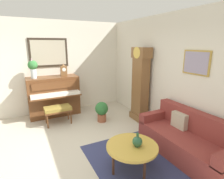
{
  "coord_description": "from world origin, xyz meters",
  "views": [
    {
      "loc": [
        3.15,
        -0.75,
        2.11
      ],
      "look_at": [
        -0.39,
        1.06,
        1.09
      ],
      "focal_mm": 28.75,
      "sensor_mm": 36.0,
      "label": 1
    }
  ],
  "objects_px": {
    "piano": "(54,96)",
    "grandfather_clock": "(140,86)",
    "flower_vase": "(33,67)",
    "potted_plant": "(102,110)",
    "mantel_clock": "(64,70)",
    "coffee_table": "(132,147)",
    "piano_bench": "(58,109)",
    "couch": "(187,140)",
    "green_jug": "(137,141)"
  },
  "relations": [
    {
      "from": "piano",
      "to": "grandfather_clock",
      "type": "bearing_deg",
      "value": 55.2
    },
    {
      "from": "piano",
      "to": "flower_vase",
      "type": "height_order",
      "value": "flower_vase"
    },
    {
      "from": "grandfather_clock",
      "to": "flower_vase",
      "type": "bearing_deg",
      "value": -119.33
    },
    {
      "from": "grandfather_clock",
      "to": "potted_plant",
      "type": "distance_m",
      "value": 1.26
    },
    {
      "from": "mantel_clock",
      "to": "coffee_table",
      "type": "bearing_deg",
      "value": 7.33
    },
    {
      "from": "coffee_table",
      "to": "mantel_clock",
      "type": "distance_m",
      "value": 3.28
    },
    {
      "from": "piano",
      "to": "piano_bench",
      "type": "height_order",
      "value": "piano"
    },
    {
      "from": "coffee_table",
      "to": "couch",
      "type": "bearing_deg",
      "value": 83.02
    },
    {
      "from": "piano_bench",
      "to": "green_jug",
      "type": "xyz_separation_m",
      "value": [
        2.47,
        0.84,
        0.12
      ]
    },
    {
      "from": "potted_plant",
      "to": "piano_bench",
      "type": "bearing_deg",
      "value": -109.74
    },
    {
      "from": "piano_bench",
      "to": "potted_plant",
      "type": "distance_m",
      "value": 1.17
    },
    {
      "from": "coffee_table",
      "to": "flower_vase",
      "type": "xyz_separation_m",
      "value": [
        -3.12,
        -1.23,
        1.07
      ]
    },
    {
      "from": "grandfather_clock",
      "to": "potted_plant",
      "type": "relative_size",
      "value": 3.62
    },
    {
      "from": "piano_bench",
      "to": "grandfather_clock",
      "type": "distance_m",
      "value": 2.32
    },
    {
      "from": "piano_bench",
      "to": "green_jug",
      "type": "bearing_deg",
      "value": 18.76
    },
    {
      "from": "piano",
      "to": "piano_bench",
      "type": "xyz_separation_m",
      "value": [
        0.71,
        -0.04,
        -0.19
      ]
    },
    {
      "from": "flower_vase",
      "to": "piano",
      "type": "bearing_deg",
      "value": 90.13
    },
    {
      "from": "piano_bench",
      "to": "green_jug",
      "type": "relative_size",
      "value": 2.92
    },
    {
      "from": "green_jug",
      "to": "potted_plant",
      "type": "height_order",
      "value": "green_jug"
    },
    {
      "from": "piano_bench",
      "to": "couch",
      "type": "relative_size",
      "value": 0.37
    },
    {
      "from": "mantel_clock",
      "to": "flower_vase",
      "type": "bearing_deg",
      "value": -90.03
    },
    {
      "from": "grandfather_clock",
      "to": "piano_bench",
      "type": "bearing_deg",
      "value": -109.14
    },
    {
      "from": "potted_plant",
      "to": "mantel_clock",
      "type": "bearing_deg",
      "value": -146.63
    },
    {
      "from": "grandfather_clock",
      "to": "coffee_table",
      "type": "bearing_deg",
      "value": -38.89
    },
    {
      "from": "grandfather_clock",
      "to": "piano",
      "type": "bearing_deg",
      "value": -124.8
    },
    {
      "from": "mantel_clock",
      "to": "potted_plant",
      "type": "xyz_separation_m",
      "value": [
        1.11,
        0.73,
        -1.02
      ]
    },
    {
      "from": "couch",
      "to": "coffee_table",
      "type": "xyz_separation_m",
      "value": [
        -0.14,
        -1.17,
        0.1
      ]
    },
    {
      "from": "piano",
      "to": "flower_vase",
      "type": "xyz_separation_m",
      "value": [
        0.0,
        -0.49,
        0.89
      ]
    },
    {
      "from": "green_jug",
      "to": "potted_plant",
      "type": "bearing_deg",
      "value": 172.74
    },
    {
      "from": "couch",
      "to": "coffee_table",
      "type": "relative_size",
      "value": 2.16
    },
    {
      "from": "piano",
      "to": "mantel_clock",
      "type": "height_order",
      "value": "mantel_clock"
    },
    {
      "from": "flower_vase",
      "to": "potted_plant",
      "type": "height_order",
      "value": "flower_vase"
    },
    {
      "from": "grandfather_clock",
      "to": "couch",
      "type": "bearing_deg",
      "value": -5.63
    },
    {
      "from": "green_jug",
      "to": "potted_plant",
      "type": "relative_size",
      "value": 0.43
    },
    {
      "from": "couch",
      "to": "mantel_clock",
      "type": "distance_m",
      "value": 3.77
    },
    {
      "from": "couch",
      "to": "potted_plant",
      "type": "height_order",
      "value": "couch"
    },
    {
      "from": "coffee_table",
      "to": "potted_plant",
      "type": "distance_m",
      "value": 2.04
    },
    {
      "from": "piano_bench",
      "to": "couch",
      "type": "bearing_deg",
      "value": 37.29
    },
    {
      "from": "piano",
      "to": "grandfather_clock",
      "type": "height_order",
      "value": "grandfather_clock"
    },
    {
      "from": "grandfather_clock",
      "to": "couch",
      "type": "xyz_separation_m",
      "value": [
        1.82,
        -0.18,
        -0.65
      ]
    },
    {
      "from": "grandfather_clock",
      "to": "flower_vase",
      "type": "relative_size",
      "value": 3.5
    },
    {
      "from": "grandfather_clock",
      "to": "mantel_clock",
      "type": "height_order",
      "value": "grandfather_clock"
    },
    {
      "from": "piano_bench",
      "to": "green_jug",
      "type": "height_order",
      "value": "green_jug"
    },
    {
      "from": "couch",
      "to": "grandfather_clock",
      "type": "bearing_deg",
      "value": 174.37
    },
    {
      "from": "couch",
      "to": "coffee_table",
      "type": "distance_m",
      "value": 1.18
    },
    {
      "from": "green_jug",
      "to": "mantel_clock",
      "type": "bearing_deg",
      "value": -171.67
    },
    {
      "from": "green_jug",
      "to": "piano",
      "type": "bearing_deg",
      "value": -165.86
    },
    {
      "from": "piano_bench",
      "to": "flower_vase",
      "type": "distance_m",
      "value": 1.37
    },
    {
      "from": "flower_vase",
      "to": "green_jug",
      "type": "relative_size",
      "value": 2.42
    },
    {
      "from": "grandfather_clock",
      "to": "green_jug",
      "type": "relative_size",
      "value": 8.46
    }
  ]
}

